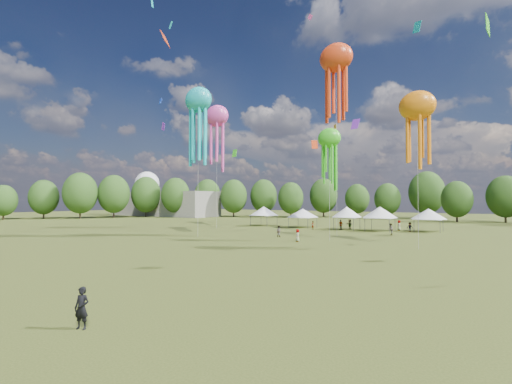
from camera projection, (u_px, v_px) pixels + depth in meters
The scene contains 10 objects.
ground at pixel (60, 292), 20.59m from camera, with size 300.00×300.00×0.00m, color #384416.
observer_main at pixel (82, 308), 14.69m from camera, with size 0.63×0.41×1.72m, color black.
spectator_near at pixel (279, 231), 51.18m from camera, with size 0.78×0.60×1.60m, color gray.
spectators_far at pixel (365, 227), 59.66m from camera, with size 16.09×25.63×1.78m.
festival_tents at pixel (339, 212), 65.31m from camera, with size 35.93×9.06×4.19m.
show_kites at pixel (275, 111), 54.69m from camera, with size 41.25×17.11×28.61m.
small_kites at pixel (334, 47), 55.80m from camera, with size 67.74×59.90×43.64m.
treeline at pixel (353, 194), 74.82m from camera, with size 201.57×95.24×13.43m.
hangar at pixel (164, 204), 120.54m from camera, with size 40.00×12.00×8.00m, color gray.
radome at pixel (147, 188), 134.56m from camera, with size 9.00×9.00×16.00m.
Camera 1 is at (20.93, -10.92, 5.30)m, focal length 25.10 mm.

